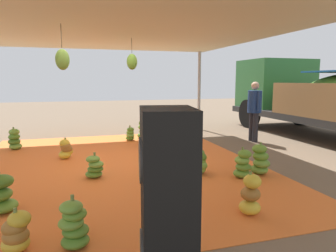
% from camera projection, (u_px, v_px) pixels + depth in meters
% --- Properties ---
extents(ground_plane, '(40.00, 40.00, 0.00)m').
position_uv_depth(ground_plane, '(250.00, 155.00, 6.91)').
color(ground_plane, brown).
extents(tarp_orange, '(6.73, 5.47, 0.01)m').
position_uv_depth(tarp_orange, '(117.00, 165.00, 6.07)').
color(tarp_orange, orange).
rests_on(tarp_orange, ground).
extents(tent_canopy, '(8.00, 7.00, 2.69)m').
position_uv_depth(tent_canopy, '(108.00, 29.00, 5.67)').
color(tent_canopy, '#9EA0A5').
rests_on(tent_canopy, ground).
extents(banana_bunch_0, '(0.41, 0.40, 0.54)m').
position_uv_depth(banana_bunch_0, '(74.00, 225.00, 3.06)').
color(banana_bunch_0, '#518428').
rests_on(banana_bunch_0, tarp_orange).
extents(banana_bunch_1, '(0.32, 0.32, 0.42)m').
position_uv_depth(banana_bunch_1, '(130.00, 134.00, 8.52)').
color(banana_bunch_1, '#518428').
rests_on(banana_bunch_1, tarp_orange).
extents(banana_bunch_2, '(0.39, 0.40, 0.44)m').
position_uv_depth(banana_bunch_2, '(95.00, 167.00, 5.25)').
color(banana_bunch_2, '#60932D').
rests_on(banana_bunch_2, tarp_orange).
extents(banana_bunch_3, '(0.37, 0.38, 0.45)m').
position_uv_depth(banana_bunch_3, '(66.00, 149.00, 6.51)').
color(banana_bunch_3, gold).
rests_on(banana_bunch_3, tarp_orange).
extents(banana_bunch_4, '(0.41, 0.39, 0.58)m').
position_uv_depth(banana_bunch_4, '(260.00, 161.00, 5.42)').
color(banana_bunch_4, '#6B9E38').
rests_on(banana_bunch_4, tarp_orange).
extents(banana_bunch_5, '(0.40, 0.42, 0.57)m').
position_uv_depth(banana_bunch_5, '(143.00, 130.00, 8.80)').
color(banana_bunch_5, '#477523').
rests_on(banana_bunch_5, tarp_orange).
extents(banana_bunch_6, '(0.36, 0.37, 0.49)m').
position_uv_depth(banana_bunch_6, '(151.00, 166.00, 5.18)').
color(banana_bunch_6, '#60932D').
rests_on(banana_bunch_6, tarp_orange).
extents(banana_bunch_7, '(0.31, 0.30, 0.44)m').
position_uv_depth(banana_bunch_7, '(165.00, 181.00, 4.55)').
color(banana_bunch_7, gold).
rests_on(banana_bunch_7, tarp_orange).
extents(banana_bunch_8, '(0.39, 0.39, 0.54)m').
position_uv_depth(banana_bunch_8, '(243.00, 165.00, 5.23)').
color(banana_bunch_8, '#60932D').
rests_on(banana_bunch_8, tarp_orange).
extents(banana_bunch_9, '(0.43, 0.45, 0.53)m').
position_uv_depth(banana_bunch_9, '(2.00, 195.00, 3.84)').
color(banana_bunch_9, '#60932D').
rests_on(banana_bunch_9, tarp_orange).
extents(banana_bunch_10, '(0.43, 0.41, 0.50)m').
position_uv_depth(banana_bunch_10, '(198.00, 162.00, 5.44)').
color(banana_bunch_10, '#75A83D').
rests_on(banana_bunch_10, tarp_orange).
extents(banana_bunch_11, '(0.28, 0.30, 0.59)m').
position_uv_depth(banana_bunch_11, '(152.00, 132.00, 8.44)').
color(banana_bunch_11, '#996628').
rests_on(banana_bunch_11, tarp_orange).
extents(banana_bunch_12, '(0.38, 0.38, 0.55)m').
position_uv_depth(banana_bunch_12, '(251.00, 196.00, 3.79)').
color(banana_bunch_12, gold).
rests_on(banana_bunch_12, tarp_orange).
extents(banana_bunch_13, '(0.41, 0.41, 0.51)m').
position_uv_depth(banana_bunch_13, '(161.00, 146.00, 6.81)').
color(banana_bunch_13, '#60932D').
rests_on(banana_bunch_13, tarp_orange).
extents(banana_bunch_14, '(0.39, 0.39, 0.55)m').
position_uv_depth(banana_bunch_14, '(15.00, 140.00, 7.37)').
color(banana_bunch_14, '#75A83D').
rests_on(banana_bunch_14, tarp_orange).
extents(banana_bunch_15, '(0.37, 0.37, 0.44)m').
position_uv_depth(banana_bunch_15, '(16.00, 233.00, 2.97)').
color(banana_bunch_15, gold).
rests_on(banana_bunch_15, tarp_orange).
extents(cargo_truck_main, '(6.62, 2.51, 2.40)m').
position_uv_depth(cargo_truck_main, '(319.00, 95.00, 9.16)').
color(cargo_truck_main, '#2D2D2D').
rests_on(cargo_truck_main, ground).
extents(worker_0, '(0.60, 0.37, 1.63)m').
position_uv_depth(worker_0, '(254.00, 107.00, 8.32)').
color(worker_0, '#26262D').
rests_on(worker_0, ground).
extents(speaker_stack, '(0.60, 0.49, 1.46)m').
position_uv_depth(speaker_stack, '(168.00, 202.00, 2.38)').
color(speaker_stack, black).
rests_on(speaker_stack, ground).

